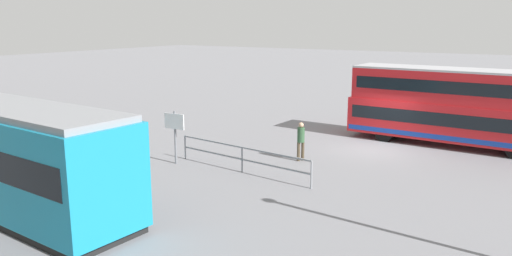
{
  "coord_description": "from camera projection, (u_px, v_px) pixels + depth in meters",
  "views": [
    {
      "loc": [
        -7.34,
        22.98,
        6.04
      ],
      "look_at": [
        3.56,
        5.36,
        1.62
      ],
      "focal_mm": 35.08,
      "sensor_mm": 36.0,
      "label": 1
    }
  ],
  "objects": [
    {
      "name": "ground_plane",
      "position": [
        377.0,
        149.0,
        24.15
      ],
      "size": [
        160.0,
        160.0,
        0.0
      ],
      "primitive_type": "plane",
      "color": "gray"
    },
    {
      "name": "double_decker_bus",
      "position": [
        457.0,
        107.0,
        24.44
      ],
      "size": [
        10.54,
        2.87,
        3.8
      ],
      "color": "red",
      "rests_on": "ground"
    },
    {
      "name": "info_sign",
      "position": [
        175.0,
        128.0,
        21.38
      ],
      "size": [
        1.02,
        0.13,
        2.31
      ],
      "color": "slate",
      "rests_on": "ground"
    },
    {
      "name": "pedestrian_railing",
      "position": [
        242.0,
        155.0,
        20.3
      ],
      "size": [
        6.66,
        0.82,
        1.08
      ],
      "color": "gray",
      "rests_on": "ground"
    },
    {
      "name": "pedestrian_near_railing",
      "position": [
        301.0,
        139.0,
        21.96
      ],
      "size": [
        0.44,
        0.44,
        1.73
      ],
      "color": "#4C3F2D",
      "rests_on": "ground"
    }
  ]
}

